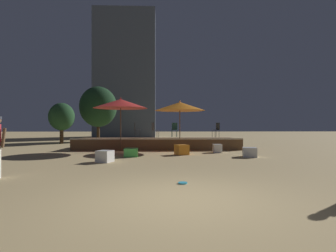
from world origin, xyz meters
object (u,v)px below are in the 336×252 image
at_px(cube_seat_3, 217,148).
at_px(background_tree_1, 98,107).
at_px(cube_seat_0, 131,152).
at_px(patio_umbrella_0, 121,104).
at_px(background_tree_0, 62,117).
at_px(bistro_chair_2, 217,128).
at_px(patio_umbrella_1, 180,106).
at_px(frisbee_disc, 183,183).
at_px(cube_seat_1, 250,152).
at_px(bistro_chair_0, 174,128).
at_px(bistro_chair_1, 136,128).
at_px(bistro_chair_3, 154,129).
at_px(cube_seat_2, 182,150).
at_px(cube_seat_4, 105,156).

xyz_separation_m(cube_seat_3, background_tree_1, (-8.51, 10.09, 2.89)).
height_order(cube_seat_0, cube_seat_3, cube_seat_3).
relative_size(patio_umbrella_0, background_tree_0, 0.93).
bearing_deg(patio_umbrella_0, bistro_chair_2, 15.69).
distance_m(patio_umbrella_1, background_tree_1, 11.12).
bearing_deg(frisbee_disc, cube_seat_1, 56.83).
distance_m(cube_seat_1, frisbee_disc, 6.40).
height_order(cube_seat_1, bistro_chair_0, bistro_chair_0).
height_order(patio_umbrella_0, bistro_chair_2, patio_umbrella_0).
xyz_separation_m(bistro_chair_1, background_tree_1, (-4.07, 7.80, 1.88)).
bearing_deg(frisbee_disc, bistro_chair_3, 95.34).
bearing_deg(cube_seat_0, bistro_chair_3, 75.23).
bearing_deg(bistro_chair_3, cube_seat_2, -176.45).
bearing_deg(cube_seat_2, bistro_chair_0, 91.41).
distance_m(cube_seat_0, cube_seat_3, 4.63).
xyz_separation_m(patio_umbrella_0, bistro_chair_1, (0.73, 1.33, -1.39)).
bearing_deg(frisbee_disc, background_tree_0, 119.57).
bearing_deg(cube_seat_1, cube_seat_3, 117.57).
bearing_deg(bistro_chair_2, cube_seat_0, -73.02).
bearing_deg(frisbee_disc, bistro_chair_0, 87.73).
height_order(cube_seat_2, cube_seat_4, cube_seat_2).
relative_size(cube_seat_2, cube_seat_4, 1.05).
bearing_deg(bistro_chair_3, background_tree_0, 33.66).
relative_size(cube_seat_0, cube_seat_2, 0.83).
height_order(cube_seat_4, bistro_chair_2, bistro_chair_2).
bearing_deg(bistro_chair_2, frisbee_disc, -41.19).
height_order(patio_umbrella_1, cube_seat_3, patio_umbrella_1).
bearing_deg(patio_umbrella_1, frisbee_disc, -94.06).
bearing_deg(patio_umbrella_1, background_tree_1, 126.74).
bearing_deg(frisbee_disc, cube_seat_3, 71.34).
relative_size(patio_umbrella_1, bistro_chair_1, 3.15).
distance_m(patio_umbrella_0, bistro_chair_0, 4.07).
bearing_deg(cube_seat_0, frisbee_disc, -71.92).
xyz_separation_m(cube_seat_2, background_tree_0, (-8.72, 8.14, 1.86)).
xyz_separation_m(patio_umbrella_1, cube_seat_3, (1.87, -1.19, -2.28)).
height_order(cube_seat_2, bistro_chair_0, bistro_chair_0).
relative_size(patio_umbrella_0, bistro_chair_1, 3.30).
distance_m(bistro_chair_3, background_tree_1, 9.79).
bearing_deg(cube_seat_4, cube_seat_2, 37.55).
distance_m(cube_seat_0, background_tree_1, 12.84).
bearing_deg(patio_umbrella_0, cube_seat_4, -89.46).
relative_size(patio_umbrella_1, cube_seat_4, 4.11).
relative_size(cube_seat_2, background_tree_1, 0.15).
bearing_deg(background_tree_1, bistro_chair_1, -62.46).
height_order(cube_seat_4, background_tree_0, background_tree_0).
distance_m(cube_seat_3, background_tree_0, 12.96).
bearing_deg(patio_umbrella_1, cube_seat_2, -92.18).
relative_size(cube_seat_0, bistro_chair_1, 0.67).
bearing_deg(frisbee_disc, bistro_chair_2, 73.01).
height_order(patio_umbrella_1, bistro_chair_0, patio_umbrella_1).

